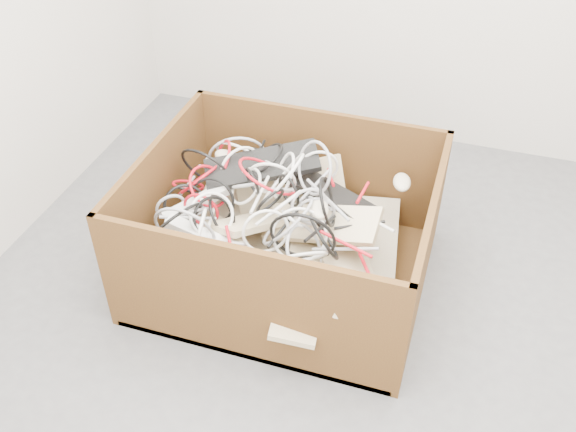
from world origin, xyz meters
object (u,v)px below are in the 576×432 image
(cardboard_box, at_px, (283,249))
(vga_plug, at_px, (348,221))
(power_strip_right, at_px, (203,237))
(power_strip_left, at_px, (196,203))

(cardboard_box, relative_size, vga_plug, 24.48)
(cardboard_box, distance_m, vga_plug, 0.34)
(vga_plug, bearing_deg, power_strip_right, -144.96)
(cardboard_box, distance_m, power_strip_right, 0.40)
(power_strip_right, distance_m, vga_plug, 0.54)
(cardboard_box, bearing_deg, vga_plug, -2.21)
(power_strip_left, distance_m, vga_plug, 0.59)
(cardboard_box, bearing_deg, power_strip_left, -166.73)
(power_strip_left, xyz_separation_m, vga_plug, (0.58, 0.07, 0.01))
(vga_plug, bearing_deg, power_strip_left, -165.17)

